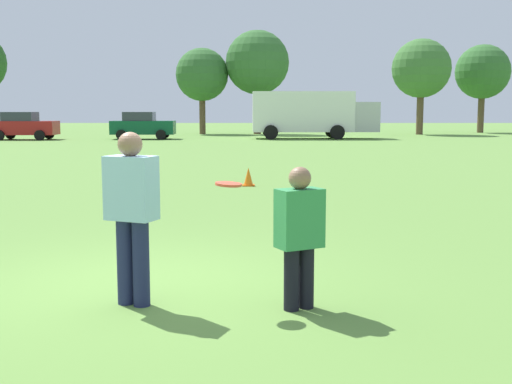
# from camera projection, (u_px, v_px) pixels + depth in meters

# --- Properties ---
(ground_plane) EXTENTS (175.80, 175.80, 0.00)m
(ground_plane) POSITION_uv_depth(u_px,v_px,m) (135.00, 284.00, 7.24)
(ground_plane) COLOR #608C3D
(player_thrower) EXTENTS (0.56, 0.45, 1.76)m
(player_thrower) POSITION_uv_depth(u_px,v_px,m) (133.00, 209.00, 6.36)
(player_thrower) COLOR #1E234C
(player_thrower) RESTS_ON ground
(player_defender) EXTENTS (0.51, 0.43, 1.43)m
(player_defender) POSITION_uv_depth(u_px,v_px,m) (301.00, 231.00, 6.24)
(player_defender) COLOR black
(player_defender) RESTS_ON ground
(frisbee) EXTENTS (0.27, 0.27, 0.05)m
(frisbee) POSITION_uv_depth(u_px,v_px,m) (230.00, 184.00, 6.32)
(frisbee) COLOR #E54C33
(traffic_cone) EXTENTS (0.32, 0.32, 0.48)m
(traffic_cone) POSITION_uv_depth(u_px,v_px,m) (250.00, 177.00, 16.54)
(traffic_cone) COLOR #D8590C
(traffic_cone) RESTS_ON ground
(parked_car_mid_left) EXTENTS (4.23, 2.27, 1.82)m
(parked_car_mid_left) POSITION_uv_depth(u_px,v_px,m) (25.00, 126.00, 41.86)
(parked_car_mid_left) COLOR maroon
(parked_car_mid_left) RESTS_ON ground
(parked_car_center) EXTENTS (4.23, 2.27, 1.82)m
(parked_car_center) POSITION_uv_depth(u_px,v_px,m) (144.00, 125.00, 42.63)
(parked_car_center) COLOR #0C4C2D
(parked_car_center) RESTS_ON ground
(box_truck) EXTENTS (8.53, 3.10, 3.18)m
(box_truck) POSITION_uv_depth(u_px,v_px,m) (313.00, 113.00, 43.25)
(box_truck) COLOR white
(box_truck) RESTS_ON ground
(tree_center_elm) EXTENTS (4.25, 4.25, 6.90)m
(tree_center_elm) POSITION_uv_depth(u_px,v_px,m) (204.00, 75.00, 51.16)
(tree_center_elm) COLOR brown
(tree_center_elm) RESTS_ON ground
(tree_east_birch) EXTENTS (5.10, 5.10, 8.28)m
(tree_east_birch) POSITION_uv_depth(u_px,v_px,m) (259.00, 63.00, 50.87)
(tree_east_birch) COLOR brown
(tree_east_birch) RESTS_ON ground
(tree_east_oak) EXTENTS (4.63, 4.63, 7.52)m
(tree_east_oak) POSITION_uv_depth(u_px,v_px,m) (423.00, 69.00, 50.06)
(tree_east_oak) COLOR brown
(tree_east_oak) RESTS_ON ground
(tree_far_east_pine) EXTENTS (4.60, 4.60, 7.48)m
(tree_far_east_pine) POSITION_uv_depth(u_px,v_px,m) (484.00, 72.00, 54.09)
(tree_far_east_pine) COLOR brown
(tree_far_east_pine) RESTS_ON ground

